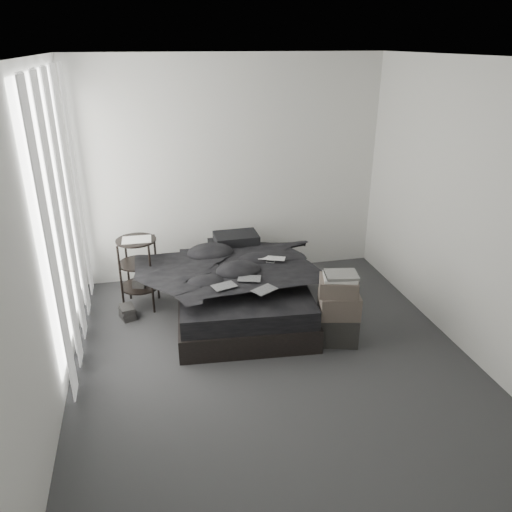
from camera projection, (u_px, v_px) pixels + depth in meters
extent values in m
cube|color=#343436|center=(276.00, 366.00, 4.52)|extent=(3.60, 4.20, 0.01)
cube|color=white|center=(281.00, 58.00, 3.48)|extent=(3.60, 4.20, 0.01)
cube|color=silver|center=(231.00, 171.00, 5.88)|extent=(3.60, 0.01, 2.60)
cube|color=silver|center=(408.00, 402.00, 2.12)|extent=(3.60, 0.01, 2.60)
cube|color=silver|center=(40.00, 251.00, 3.63)|extent=(0.01, 4.20, 2.60)
cube|color=silver|center=(476.00, 216.00, 4.37)|extent=(0.01, 4.20, 2.60)
cube|color=white|center=(58.00, 207.00, 4.42)|extent=(0.02, 2.00, 2.30)
cube|color=white|center=(65.00, 215.00, 4.46)|extent=(0.06, 2.12, 2.48)
cube|color=black|center=(242.00, 303.00, 5.36)|extent=(1.48, 1.87, 0.24)
cube|color=black|center=(241.00, 285.00, 5.27)|extent=(1.42, 1.81, 0.19)
imported|color=black|center=(242.00, 270.00, 5.16)|extent=(1.42, 1.61, 0.21)
cube|color=black|center=(231.00, 247.00, 5.83)|extent=(0.56, 0.40, 0.12)
cube|color=black|center=(236.00, 238.00, 5.77)|extent=(0.50, 0.35, 0.11)
imported|color=silver|center=(271.00, 255.00, 5.23)|extent=(0.33, 0.28, 0.02)
cube|color=black|center=(224.00, 280.00, 4.70)|extent=(0.26, 0.20, 0.01)
cube|color=black|center=(249.00, 272.00, 4.85)|extent=(0.25, 0.20, 0.01)
cube|color=black|center=(265.00, 283.00, 4.62)|extent=(0.27, 0.24, 0.01)
cylinder|color=black|center=(139.00, 274.00, 5.40)|extent=(0.50, 0.50, 0.78)
cube|color=white|center=(137.00, 240.00, 5.23)|extent=(0.31, 0.23, 0.02)
cube|color=black|center=(128.00, 312.00, 5.27)|extent=(0.20, 0.23, 0.14)
cube|color=black|center=(336.00, 327.00, 4.85)|extent=(0.47, 0.41, 0.29)
cube|color=#524841|center=(339.00, 304.00, 4.73)|extent=(0.42, 0.36, 0.23)
cube|color=#524841|center=(339.00, 286.00, 4.67)|extent=(0.43, 0.39, 0.16)
cube|color=silver|center=(340.00, 277.00, 4.63)|extent=(0.36, 0.32, 0.03)
cube|color=silver|center=(341.00, 275.00, 4.61)|extent=(0.33, 0.28, 0.03)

